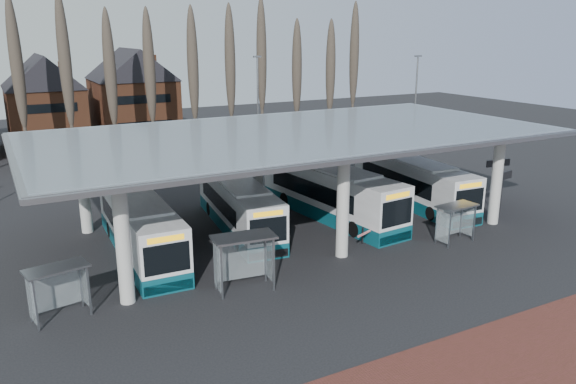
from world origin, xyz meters
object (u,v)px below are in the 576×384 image
bus_0 (140,227)px  shelter_1 (243,250)px  shelter_2 (455,215)px  bus_3 (412,183)px  bus_2 (330,193)px  bus_1 (238,206)px  shelter_0 (57,281)px

bus_0 → shelter_1: (3.24, -7.18, 0.48)m
shelter_2 → bus_3: bearing=63.1°
bus_2 → bus_3: (7.00, -0.24, -0.10)m
bus_1 → bus_2: bearing=0.7°
shelter_1 → shelter_2: shelter_1 is taller
bus_1 → bus_2: bus_2 is taller
bus_2 → shelter_1: 12.49m
bus_1 → bus_3: size_ratio=0.96×
bus_0 → bus_1: size_ratio=1.02×
bus_2 → shelter_1: bus_2 is taller
bus_2 → shelter_1: size_ratio=4.07×
shelter_0 → shelter_1: shelter_1 is taller
bus_0 → shelter_1: bus_0 is taller
bus_3 → shelter_2: bearing=-108.3°
bus_0 → bus_2: size_ratio=0.93×
shelter_0 → shelter_1: 8.44m
shelter_0 → shelter_1: bearing=-19.0°
shelter_1 → bus_3: bearing=30.4°
bus_1 → bus_2: 6.52m
bus_1 → shelter_1: (-3.38, -8.38, 0.54)m
bus_1 → shelter_0: 13.76m
bus_3 → shelter_1: bearing=-152.2°
bus_3 → shelter_0: size_ratio=4.32×
bus_2 → shelter_0: bus_2 is taller
shelter_2 → shelter_1: bearing=175.1°
bus_2 → bus_3: bus_2 is taller
shelter_0 → shelter_1: (8.35, -1.20, 0.28)m
bus_3 → shelter_0: bearing=-162.1°
bus_0 → bus_2: bearing=4.0°
bus_0 → shelter_1: size_ratio=3.77×
bus_2 → bus_3: bearing=-7.4°
bus_1 → shelter_0: bus_1 is taller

